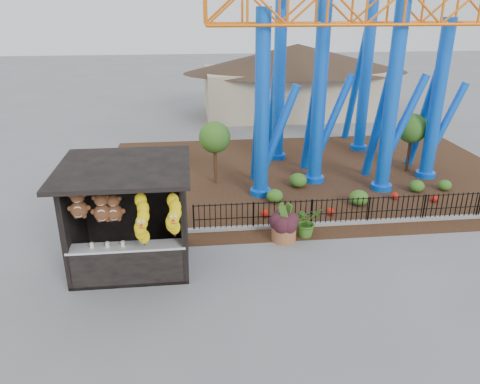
{
  "coord_description": "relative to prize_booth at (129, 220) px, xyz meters",
  "views": [
    {
      "loc": [
        -1.22,
        -11.05,
        7.17
      ],
      "look_at": [
        0.18,
        1.5,
        2.0
      ],
      "focal_mm": 35.0,
      "sensor_mm": 36.0,
      "label": 1
    }
  ],
  "objects": [
    {
      "name": "curb",
      "position": [
        6.99,
        2.09,
        -1.47
      ],
      "size": [
        18.0,
        0.18,
        0.12
      ],
      "primitive_type": "cube",
      "color": "gray",
      "rests_on": "ground"
    },
    {
      "name": "prize_booth",
      "position": [
        0.0,
        0.0,
        0.0
      ],
      "size": [
        3.5,
        3.4,
        3.12
      ],
      "color": "black",
      "rests_on": "ground"
    },
    {
      "name": "landscaping",
      "position": [
        7.8,
        4.53,
        -1.26
      ],
      "size": [
        8.09,
        3.35,
        0.58
      ],
      "color": "#32601C",
      "rests_on": "mulch_bed"
    },
    {
      "name": "planter_foliage",
      "position": [
        4.65,
        1.21,
        -0.67
      ],
      "size": [
        0.7,
        0.7,
        0.64
      ],
      "primitive_type": "ellipsoid",
      "color": "#32141B",
      "rests_on": "terracotta_planter"
    },
    {
      "name": "ground",
      "position": [
        2.99,
        -0.91,
        -1.53
      ],
      "size": [
        120.0,
        120.0,
        0.0
      ],
      "primitive_type": "plane",
      "color": "slate",
      "rests_on": "ground"
    },
    {
      "name": "roller_coaster",
      "position": [
        8.11,
        7.32,
        4.91
      ],
      "size": [
        11.0,
        6.37,
        10.82
      ],
      "color": "blue",
      "rests_on": "ground"
    },
    {
      "name": "mulch_bed",
      "position": [
        6.99,
        7.09,
        -1.53
      ],
      "size": [
        18.0,
        12.0,
        0.02
      ],
      "primitive_type": "cube",
      "color": "#331E11",
      "rests_on": "ground"
    },
    {
      "name": "pavilion",
      "position": [
        8.99,
        19.09,
        1.53
      ],
      "size": [
        15.0,
        15.0,
        4.8
      ],
      "color": "#BFAD8C",
      "rests_on": "ground"
    },
    {
      "name": "potted_plant",
      "position": [
        5.44,
        1.44,
        -1.02
      ],
      "size": [
        1.14,
        1.07,
        1.02
      ],
      "primitive_type": "imported",
      "rotation": [
        0.0,
        0.0,
        0.35
      ],
      "color": "#28591A",
      "rests_on": "ground"
    },
    {
      "name": "picket_fence",
      "position": [
        7.89,
        2.09,
        -1.03
      ],
      "size": [
        12.2,
        0.06,
        1.0
      ],
      "primitive_type": null,
      "color": "black",
      "rests_on": "ground"
    },
    {
      "name": "terracotta_planter",
      "position": [
        4.65,
        1.21,
        -1.26
      ],
      "size": [
        0.94,
        0.94,
        0.54
      ],
      "primitive_type": "cylinder",
      "rotation": [
        0.0,
        0.0,
        0.22
      ],
      "color": "#945835",
      "rests_on": "ground"
    }
  ]
}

